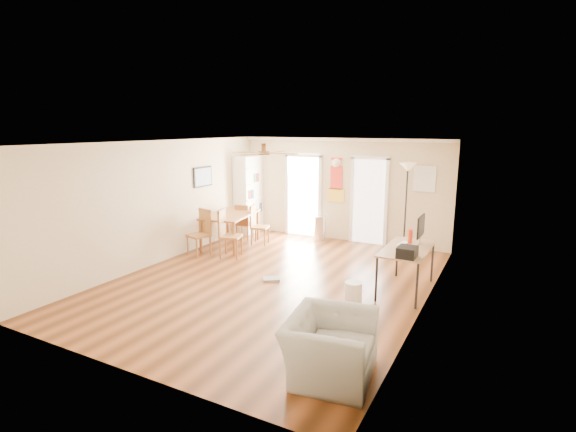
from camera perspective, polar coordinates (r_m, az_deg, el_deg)
The scene contains 29 objects.
floor at distance 8.28m, azimuth -1.95°, elevation -8.57°, with size 7.00×7.00×0.00m, color brown.
ceiling at distance 7.77m, azimuth -2.09°, elevation 9.72°, with size 5.50×7.00×0.00m, color silver, non-canonical shape.
wall_back at distance 11.06m, azimuth 7.02°, elevation 3.46°, with size 5.50×0.04×2.60m, color beige, non-canonical shape.
wall_front at distance 5.28m, azimuth -21.32°, elevation -6.42°, with size 5.50×0.04×2.60m, color beige, non-canonical shape.
wall_left at distance 9.57m, azimuth -16.47°, elevation 1.79°, with size 0.04×7.00×2.60m, color beige, non-canonical shape.
wall_right at distance 7.01m, azimuth 17.91°, elevation -1.81°, with size 0.04×7.00×2.60m, color beige, non-canonical shape.
crown_molding at distance 7.78m, azimuth -2.09°, elevation 9.42°, with size 5.50×7.00×0.08m, color white, non-canonical shape.
kitchen_doorway at distance 11.49m, azimuth 2.06°, elevation 2.59°, with size 0.90×0.10×2.10m, color white, non-canonical shape.
bathroom_doorway at distance 10.84m, azimuth 10.67°, elevation 1.85°, with size 0.80×0.10×2.10m, color white, non-canonical shape.
wall_decal at distance 11.05m, azimuth 6.41°, elevation 4.78°, with size 0.46×0.03×1.10m, color red.
ac_grille at distance 10.44m, azimuth 17.63°, elevation 4.73°, with size 0.50×0.04×0.60m, color white.
framed_poster at distance 10.54m, azimuth -11.21°, elevation 5.12°, with size 0.04×0.66×0.48m, color black.
ceiling_fan at distance 7.52m, azimuth -3.23°, elevation 8.34°, with size 1.24×1.24×0.20m, color #593819, non-canonical shape.
bookshelf at distance 11.88m, azimuth -5.14°, elevation 2.86°, with size 0.42×0.95×2.10m, color white, non-canonical shape.
dining_table at distance 10.63m, azimuth -7.59°, elevation -1.82°, with size 0.96×1.60×0.80m, color #93592F, non-canonical shape.
dining_chair_right_a at distance 10.70m, azimuth -3.74°, elevation -1.20°, with size 0.40×0.40×0.97m, color #9F6F33, non-canonical shape.
dining_chair_right_b at distance 9.68m, azimuth -7.59°, elevation -2.35°, with size 0.44×0.44×1.07m, color #A87836, non-canonical shape.
dining_chair_near at distance 9.95m, azimuth -11.77°, elevation -2.20°, with size 0.43×0.43×1.04m, color #A26534, non-canonical shape.
dining_chair_far at distance 11.22m, azimuth -5.75°, elevation -0.77°, with size 0.38×0.38×0.91m, color #A36D34, non-canonical shape.
trash_can at distance 11.09m, azimuth 4.23°, elevation -1.61°, with size 0.30×0.30×0.64m, color silver.
torchiere_lamp at distance 10.35m, azimuth 15.30°, elevation 1.08°, with size 0.39×0.39×2.07m, color black, non-canonical shape.
computer_desk at distance 7.95m, azimuth 15.35°, elevation -6.83°, with size 0.74×1.48×0.79m, color tan, non-canonical shape.
imac at distance 8.11m, azimuth 17.16°, elevation -1.75°, with size 0.08×0.56×0.52m, color black, non-canonical shape.
keyboard at distance 8.09m, azimuth 14.97°, elevation -3.51°, with size 0.12×0.36×0.01m, color white.
printer at distance 7.26m, azimuth 15.49°, elevation -4.62°, with size 0.29×0.34×0.18m, color black.
orange_bottle at distance 8.13m, azimuth 15.86°, elevation -2.60°, with size 0.09×0.09×0.26m, color red.
wastebasket_a at distance 7.38m, azimuth 8.64°, elevation -9.89°, with size 0.29×0.29×0.34m, color white.
floor_cloth at distance 8.31m, azimuth -2.24°, elevation -8.34°, with size 0.31×0.24×0.04m, color gray.
armchair at distance 5.27m, azimuth 5.57°, elevation -16.81°, with size 1.10×0.96×0.72m, color #ACADA7.
Camera 1 is at (3.86, -6.74, 2.87)m, focal length 26.87 mm.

